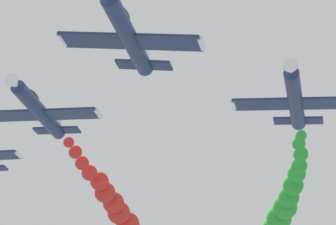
# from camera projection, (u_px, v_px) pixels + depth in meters

# --- Properties ---
(airplane_lead) EXTENTS (9.51, 10.35, 2.72)m
(airplane_lead) POSITION_uv_depth(u_px,v_px,m) (128.00, 35.00, 48.50)
(airplane_lead) COLOR navy
(airplane_left_inner) EXTENTS (9.56, 10.35, 2.39)m
(airplane_left_inner) POSITION_uv_depth(u_px,v_px,m) (295.00, 99.00, 56.61)
(airplane_left_inner) COLOR navy
(airplane_right_inner) EXTENTS (9.57, 10.35, 2.35)m
(airplane_right_inner) POSITION_uv_depth(u_px,v_px,m) (39.00, 110.00, 59.91)
(airplane_right_inner) COLOR navy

